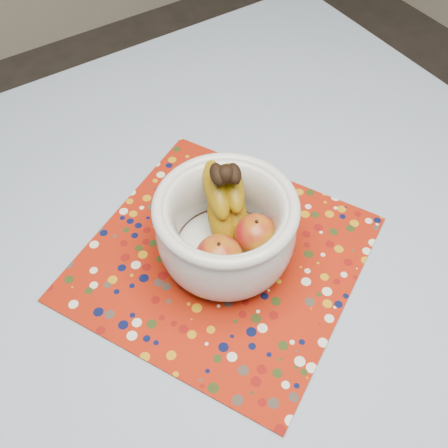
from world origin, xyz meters
name	(u,v)px	position (x,y,z in m)	size (l,w,h in m)	color
table	(233,314)	(0.00, 0.00, 0.67)	(1.20, 1.20, 0.75)	brown
tablecloth	(233,289)	(0.00, 0.00, 0.76)	(1.32, 1.32, 0.01)	slate
placemat	(222,257)	(0.01, 0.06, 0.76)	(0.41, 0.41, 0.00)	maroon
fruit_bowl	(227,222)	(0.03, 0.06, 0.84)	(0.21, 0.22, 0.16)	silver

